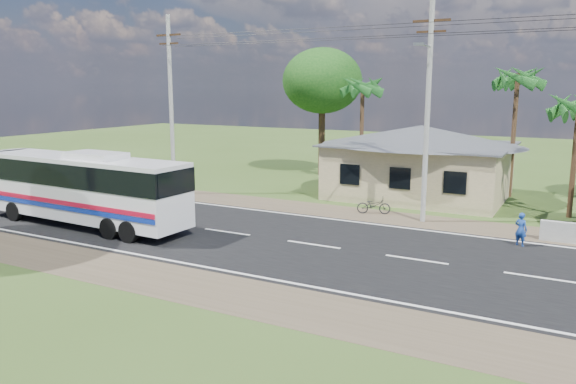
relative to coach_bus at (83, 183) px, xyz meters
The scene contains 11 objects.
ground 11.74m from the coach_bus, 11.04° to the left, with size 120.00×120.00×0.00m, color #344B1A.
road 11.73m from the coach_bus, 11.04° to the left, with size 120.00×16.00×0.03m.
house 19.59m from the coach_bus, 50.96° to the left, with size 12.40×10.00×5.00m.
utility_poles 16.88m from the coach_bus, 31.84° to the left, with size 32.80×2.22×11.00m.
palm_mid 25.29m from the coach_bus, 45.62° to the left, with size 2.80×2.80×8.20m.
palm_far 20.16m from the coach_bus, 68.07° to the left, with size 2.80×2.80×7.70m.
tree_behind_house 21.09m from the coach_bus, 80.64° to the left, with size 6.00×6.00×9.61m.
coach_bus is the anchor object (origin of this frame).
motorcycle 14.84m from the coach_bus, 38.45° to the left, with size 0.62×1.77×0.93m, color black.
person 20.23m from the coach_bus, 18.06° to the left, with size 0.54×0.35×1.47m, color navy.
small_car 11.90m from the coach_bus, 151.00° to the left, with size 1.59×3.95×1.35m, color #2F2F32.
Camera 1 is at (10.08, -21.08, 6.73)m, focal length 35.00 mm.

